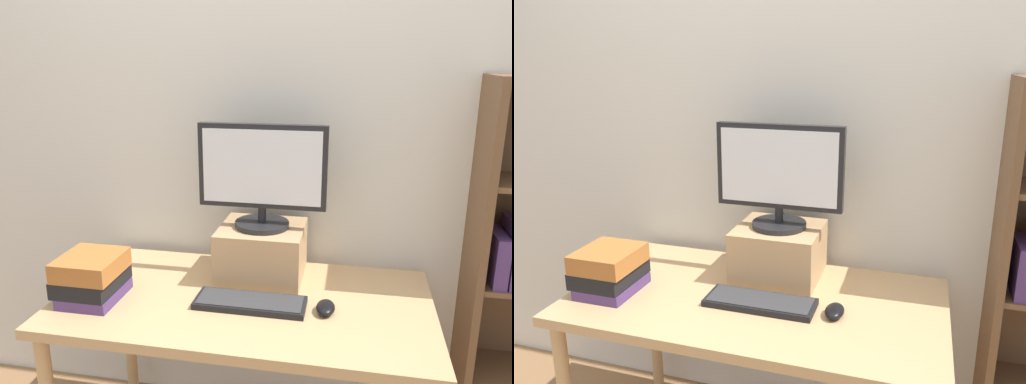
% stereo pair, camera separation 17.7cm
% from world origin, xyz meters
% --- Properties ---
extents(back_wall, '(7.00, 0.08, 2.60)m').
position_xyz_m(back_wall, '(0.00, 0.44, 1.30)').
color(back_wall, silver).
rests_on(back_wall, ground_plane).
extents(desk, '(1.33, 0.72, 0.74)m').
position_xyz_m(desk, '(0.00, 0.00, 0.66)').
color(desk, tan).
rests_on(desk, ground_plane).
extents(riser_box, '(0.32, 0.30, 0.20)m').
position_xyz_m(riser_box, '(0.03, 0.20, 0.84)').
color(riser_box, tan).
rests_on(riser_box, desk).
extents(computer_monitor, '(0.49, 0.21, 0.40)m').
position_xyz_m(computer_monitor, '(0.03, 0.20, 1.15)').
color(computer_monitor, black).
rests_on(computer_monitor, riser_box).
extents(keyboard, '(0.39, 0.14, 0.02)m').
position_xyz_m(keyboard, '(0.04, -0.06, 0.75)').
color(keyboard, black).
rests_on(keyboard, desk).
extents(computer_mouse, '(0.06, 0.10, 0.04)m').
position_xyz_m(computer_mouse, '(0.30, -0.05, 0.76)').
color(computer_mouse, black).
rests_on(computer_mouse, desk).
extents(book_stack, '(0.21, 0.24, 0.16)m').
position_xyz_m(book_stack, '(-0.53, -0.11, 0.82)').
color(book_stack, '#4C336B').
rests_on(book_stack, desk).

